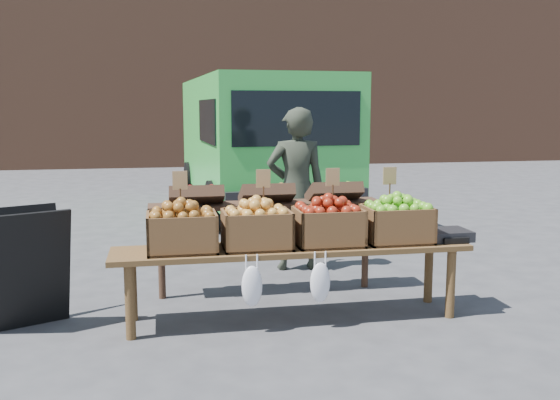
{
  "coord_description": "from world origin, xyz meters",
  "views": [
    {
      "loc": [
        -0.28,
        -4.04,
        1.61
      ],
      "look_at": [
        0.69,
        0.96,
        0.85
      ],
      "focal_mm": 40.0,
      "sensor_mm": 36.0,
      "label": 1
    }
  ],
  "objects": [
    {
      "name": "ground",
      "position": [
        0.0,
        0.0,
        0.0
      ],
      "size": [
        80.0,
        80.0,
        0.0
      ],
      "primitive_type": "plane",
      "color": "#414143"
    },
    {
      "name": "delivery_van",
      "position": [
        1.25,
        5.52,
        1.02
      ],
      "size": [
        2.35,
        4.68,
        2.04
      ],
      "primitive_type": null,
      "rotation": [
        0.0,
        0.0,
        0.06
      ],
      "color": "green",
      "rests_on": "ground"
    },
    {
      "name": "vendor",
      "position": [
        1.04,
        1.93,
        0.81
      ],
      "size": [
        0.6,
        0.4,
        1.61
      ],
      "primitive_type": "imported",
      "rotation": [
        0.0,
        0.0,
        3.11
      ],
      "color": "#293024",
      "rests_on": "ground"
    },
    {
      "name": "chalkboard_sign",
      "position": [
        -1.27,
        0.69,
        0.45
      ],
      "size": [
        0.67,
        0.54,
        0.89
      ],
      "primitive_type": null,
      "rotation": [
        0.0,
        0.0,
        0.43
      ],
      "color": "black",
      "rests_on": "ground"
    },
    {
      "name": "back_table",
      "position": [
        0.61,
        1.18,
        0.52
      ],
      "size": [
        2.1,
        0.44,
        1.04
      ],
      "primitive_type": null,
      "color": "#3B261A",
      "rests_on": "ground"
    },
    {
      "name": "display_bench",
      "position": [
        0.69,
        0.46,
        0.28
      ],
      "size": [
        2.7,
        0.56,
        0.57
      ],
      "primitive_type": null,
      "color": "brown",
      "rests_on": "ground"
    },
    {
      "name": "crate_golden_apples",
      "position": [
        -0.13,
        0.46,
        0.71
      ],
      "size": [
        0.5,
        0.4,
        0.28
      ],
      "primitive_type": null,
      "color": "#A36F31",
      "rests_on": "display_bench"
    },
    {
      "name": "crate_russet_pears",
      "position": [
        0.42,
        0.46,
        0.71
      ],
      "size": [
        0.5,
        0.4,
        0.28
      ],
      "primitive_type": null,
      "color": "#AD8D22",
      "rests_on": "display_bench"
    },
    {
      "name": "crate_red_apples",
      "position": [
        0.97,
        0.46,
        0.71
      ],
      "size": [
        0.5,
        0.4,
        0.28
      ],
      "primitive_type": null,
      "color": "maroon",
      "rests_on": "display_bench"
    },
    {
      "name": "crate_green_apples",
      "position": [
        1.52,
        0.46,
        0.71
      ],
      "size": [
        0.5,
        0.4,
        0.28
      ],
      "primitive_type": null,
      "color": "#439820",
      "rests_on": "display_bench"
    },
    {
      "name": "weighing_scale",
      "position": [
        1.94,
        0.46,
        0.61
      ],
      "size": [
        0.34,
        0.3,
        0.08
      ],
      "primitive_type": "cube",
      "color": "black",
      "rests_on": "display_bench"
    }
  ]
}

